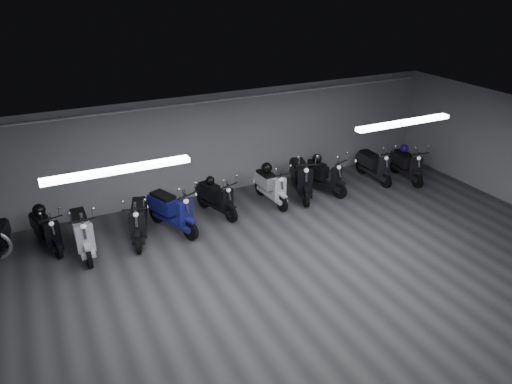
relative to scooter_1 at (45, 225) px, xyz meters
name	(u,v)px	position (x,y,z in m)	size (l,w,h in m)	color
floor	(301,292)	(4.26, -3.87, -0.60)	(14.00, 10.00, 0.01)	#39383B
ceiling	(308,157)	(4.26, -3.87, 2.21)	(14.00, 10.00, 0.01)	gray
back_wall	(207,146)	(4.26, 1.13, 0.81)	(14.00, 0.01, 2.80)	gray
fluor_strip_left	(118,170)	(1.26, -2.87, 2.15)	(2.40, 0.18, 0.08)	white
fluor_strip_right	(404,123)	(7.26, -2.87, 2.15)	(2.40, 0.18, 0.08)	white
conduit	(206,102)	(4.26, 1.05, 2.03)	(0.05, 0.05, 13.60)	white
scooter_1	(45,225)	(0.00, 0.00, 0.00)	(0.53, 1.60, 1.19)	black
scooter_2	(81,226)	(0.70, -0.55, 0.09)	(0.61, 1.83, 1.36)	silver
scooter_3	(138,214)	(1.95, -0.50, 0.06)	(0.59, 1.76, 1.31)	black
scooter_4	(172,204)	(2.75, -0.45, 0.11)	(0.63, 1.88, 1.40)	navy
scooter_5	(216,193)	(4.00, -0.13, 0.02)	(0.55, 1.65, 1.23)	black
scooter_6	(271,181)	(5.55, -0.13, 0.04)	(0.56, 1.69, 1.26)	white
scooter_7	(301,172)	(6.48, -0.11, 0.13)	(0.64, 1.93, 1.44)	black
scooter_8	(323,171)	(7.16, -0.16, 0.05)	(0.58, 1.74, 1.29)	black
scooter_9	(375,160)	(8.96, -0.11, 0.04)	(0.57, 1.70, 1.26)	black
scooter_10	(408,160)	(9.83, -0.52, 0.04)	(0.57, 1.70, 1.26)	black
helmet_0	(317,159)	(7.08, 0.07, 0.34)	(0.27, 0.27, 0.27)	black
helmet_1	(404,148)	(9.87, -0.29, 0.31)	(0.25, 0.25, 0.25)	#1E0B7F
helmet_2	(210,180)	(3.93, 0.09, 0.28)	(0.23, 0.23, 0.23)	black
helmet_3	(39,210)	(-0.06, 0.21, 0.28)	(0.29, 0.29, 0.29)	black
helmet_4	(267,168)	(5.53, 0.11, 0.33)	(0.29, 0.29, 0.29)	black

